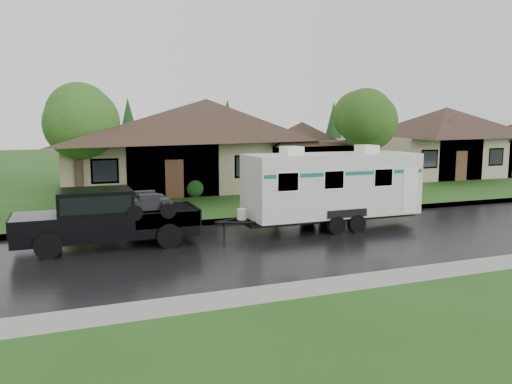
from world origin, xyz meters
The scene contains 11 objects.
ground centered at (0.00, 0.00, 0.00)m, with size 140.00×140.00×0.00m, color #275019.
road centered at (0.00, -2.00, 0.01)m, with size 140.00×8.00×0.01m, color black.
curb centered at (0.00, 2.25, 0.07)m, with size 140.00×0.50×0.15m, color gray.
lawn centered at (0.00, 15.00, 0.07)m, with size 140.00×26.00×0.15m, color #275019.
house_main centered at (2.29, 13.84, 3.59)m, with size 19.44×10.80×6.90m.
house_neighbor centered at (22.27, 14.34, 3.32)m, with size 15.12×9.72×6.45m.
tree_left_green centered at (-6.10, 8.90, 4.34)m, with size 3.65×3.65×6.05m.
tree_right_green centered at (9.78, 7.63, 4.29)m, with size 3.61×3.61×5.97m.
shrub_row centered at (2.00, 9.30, 0.65)m, with size 13.60×1.00×1.00m.
pickup_truck centered at (-5.60, -0.19, 1.07)m, with size 5.98×2.27×1.99m.
travel_trailer centered at (3.21, -0.19, 1.76)m, with size 7.38×2.59×3.31m.
Camera 1 is at (-6.79, -17.61, 4.20)m, focal length 35.00 mm.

